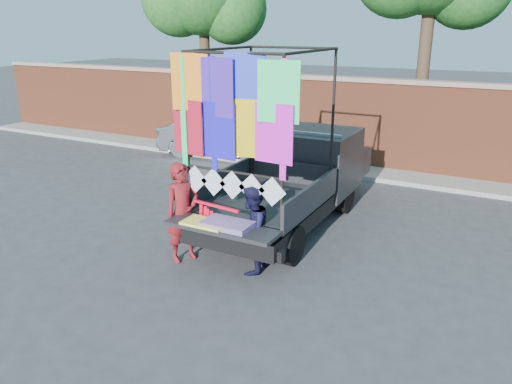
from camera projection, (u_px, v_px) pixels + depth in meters
The scene contains 8 objects.
ground at pixel (261, 263), 8.82m from camera, with size 90.00×90.00×0.00m, color #38383A.
brick_wall at pixel (374, 124), 14.27m from camera, with size 30.00×0.45×2.61m.
curb at pixel (364, 172), 14.08m from camera, with size 30.00×1.20×0.12m, color gray.
pickup_truck at pixel (299, 176), 10.77m from camera, with size 2.29×5.74×3.61m.
sedan at pixel (222, 137), 15.79m from camera, with size 1.39×3.99×1.31m, color #AFB1B6.
woman at pixel (183, 212), 8.69m from camera, with size 0.65×0.43×1.78m, color maroon.
man at pixel (252, 230), 8.27m from camera, with size 0.74×0.58×1.53m, color #151433.
streamer_bundle at pixel (211, 216), 8.49m from camera, with size 0.96×0.17×0.66m.
Camera 1 is at (3.65, -7.09, 3.97)m, focal length 35.00 mm.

